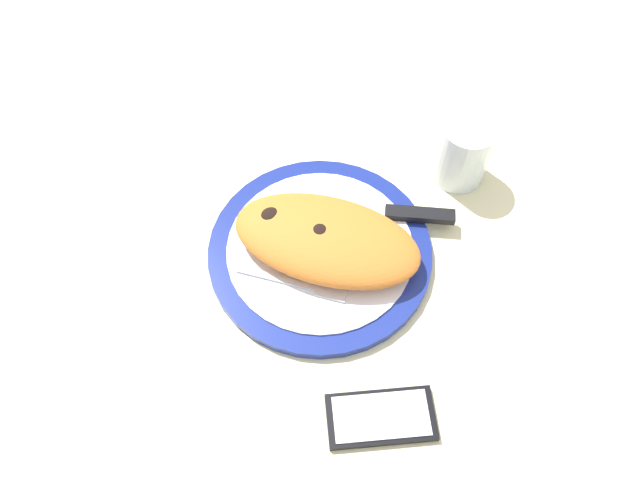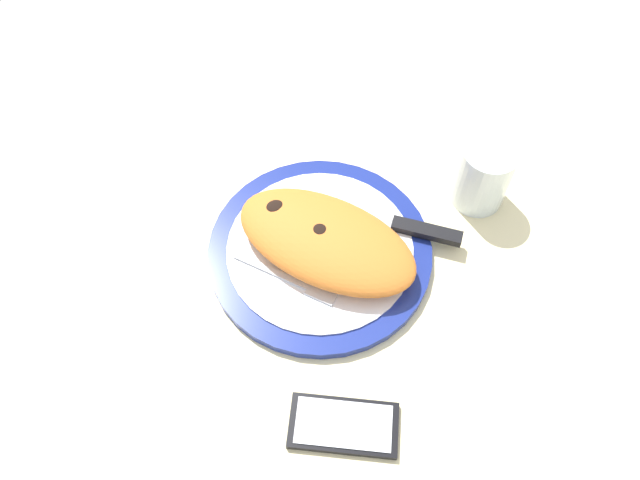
# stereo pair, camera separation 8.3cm
# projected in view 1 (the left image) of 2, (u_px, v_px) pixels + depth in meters

# --- Properties ---
(ground_plane) EXTENTS (1.50, 1.50, 0.03)m
(ground_plane) POSITION_uv_depth(u_px,v_px,m) (320.00, 260.00, 0.88)
(ground_plane) COLOR beige
(plate) EXTENTS (0.31, 0.31, 0.02)m
(plate) POSITION_uv_depth(u_px,v_px,m) (320.00, 251.00, 0.86)
(plate) COLOR navy
(plate) RESTS_ON ground_plane
(calzone) EXTENTS (0.27, 0.16, 0.05)m
(calzone) POSITION_uv_depth(u_px,v_px,m) (326.00, 240.00, 0.83)
(calzone) COLOR orange
(calzone) RESTS_ON plate
(fork) EXTENTS (0.15, 0.03, 0.00)m
(fork) POSITION_uv_depth(u_px,v_px,m) (302.00, 285.00, 0.82)
(fork) COLOR silver
(fork) RESTS_ON plate
(knife) EXTENTS (0.24, 0.04, 0.01)m
(knife) POSITION_uv_depth(u_px,v_px,m) (395.00, 213.00, 0.87)
(knife) COLOR silver
(knife) RESTS_ON plate
(smartphone) EXTENTS (0.14, 0.10, 0.01)m
(smartphone) POSITION_uv_depth(u_px,v_px,m) (381.00, 417.00, 0.74)
(smartphone) COLOR black
(smartphone) RESTS_ON ground_plane
(water_glass) EXTENTS (0.08, 0.08, 0.10)m
(water_glass) POSITION_uv_depth(u_px,v_px,m) (462.00, 155.00, 0.90)
(water_glass) COLOR silver
(water_glass) RESTS_ON ground_plane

